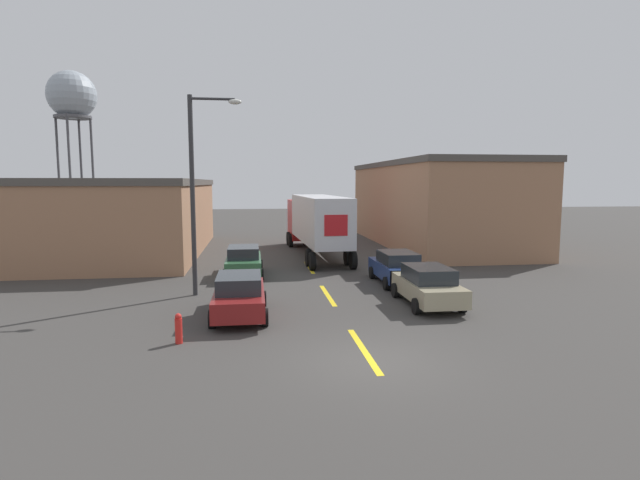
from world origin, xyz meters
TOP-DOWN VIEW (x-y plane):
  - ground_plane at (0.00, 0.00)m, footprint 160.00×160.00m
  - road_centerline at (0.00, 8.13)m, footprint 0.20×18.29m
  - warehouse_left at (-13.08, 22.95)m, footprint 12.84×19.30m
  - warehouse_right at (10.88, 24.94)m, footprint 8.43×20.88m
  - semi_truck at (0.95, 20.19)m, footprint 3.16×13.59m
  - parked_car_right_near at (3.68, 5.95)m, footprint 1.99×4.47m
  - parked_car_right_mid at (3.68, 10.17)m, footprint 1.99×4.47m
  - parked_car_left_far at (-3.68, 13.18)m, footprint 1.99×4.47m
  - parked_car_left_near at (-3.68, 5.16)m, footprint 1.99×4.47m
  - water_tower at (-24.22, 50.84)m, footprint 5.58×5.58m
  - street_lamp at (-5.45, 8.93)m, footprint 2.23×0.32m
  - fire_hydrant at (-5.43, 2.30)m, footprint 0.22×0.22m

SIDE VIEW (x-z plane):
  - ground_plane at x=0.00m, z-range 0.00..0.00m
  - road_centerline at x=0.00m, z-range 0.00..0.01m
  - fire_hydrant at x=-5.43m, z-range 0.00..0.93m
  - parked_car_right_near at x=3.68m, z-range 0.02..1.58m
  - parked_car_right_mid at x=3.68m, z-range 0.02..1.58m
  - parked_car_left_far at x=-3.68m, z-range 0.02..1.58m
  - parked_car_left_near at x=-3.68m, z-range 0.02..1.58m
  - semi_truck at x=0.95m, z-range 0.39..4.38m
  - warehouse_left at x=-13.08m, z-range 0.00..5.08m
  - warehouse_right at x=10.88m, z-range 0.01..6.46m
  - street_lamp at x=-5.45m, z-range 0.62..9.10m
  - water_tower at x=-24.22m, z-range 5.90..23.82m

